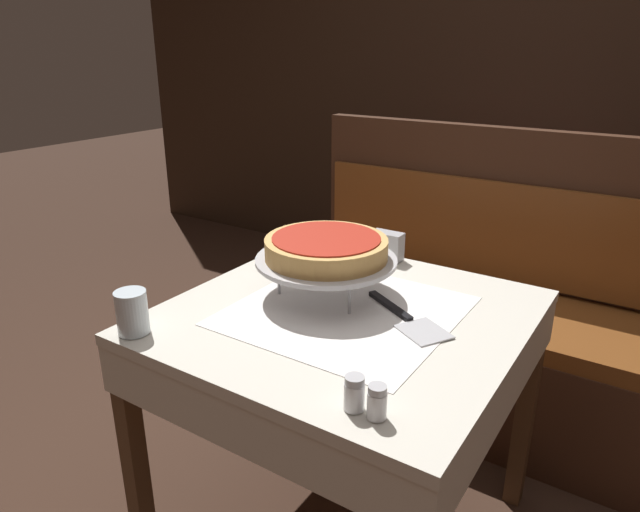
{
  "coord_description": "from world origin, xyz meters",
  "views": [
    {
      "loc": [
        0.67,
        -1.15,
        1.38
      ],
      "look_at": [
        -0.09,
        0.02,
        0.85
      ],
      "focal_mm": 32.0,
      "sensor_mm": 36.0,
      "label": 1
    }
  ],
  "objects_px": {
    "pizza_pan_stand": "(326,261)",
    "pizza_server": "(407,318)",
    "pepper_shaker": "(377,402)",
    "booth_bench": "(491,338)",
    "dining_table_rear": "(499,202)",
    "deep_dish_pizza": "(326,247)",
    "napkin_holder": "(387,246)",
    "dining_table_front": "(345,343)",
    "water_glass_near": "(132,312)",
    "condiment_caddy": "(489,170)",
    "salt_shaker": "(354,393)"
  },
  "relations": [
    {
      "from": "salt_shaker",
      "to": "condiment_caddy",
      "type": "relative_size",
      "value": 0.48
    },
    {
      "from": "dining_table_front",
      "to": "booth_bench",
      "type": "bearing_deg",
      "value": 78.74
    },
    {
      "from": "dining_table_front",
      "to": "pepper_shaker",
      "type": "height_order",
      "value": "pepper_shaker"
    },
    {
      "from": "booth_bench",
      "to": "napkin_holder",
      "type": "bearing_deg",
      "value": -119.55
    },
    {
      "from": "pizza_server",
      "to": "water_glass_near",
      "type": "bearing_deg",
      "value": -141.13
    },
    {
      "from": "napkin_holder",
      "to": "booth_bench",
      "type": "bearing_deg",
      "value": 60.45
    },
    {
      "from": "dining_table_front",
      "to": "salt_shaker",
      "type": "relative_size",
      "value": 12.42
    },
    {
      "from": "salt_shaker",
      "to": "water_glass_near",
      "type": "bearing_deg",
      "value": -177.64
    },
    {
      "from": "dining_table_front",
      "to": "booth_bench",
      "type": "relative_size",
      "value": 0.53
    },
    {
      "from": "dining_table_front",
      "to": "dining_table_rear",
      "type": "height_order",
      "value": "dining_table_front"
    },
    {
      "from": "pepper_shaker",
      "to": "deep_dish_pizza",
      "type": "bearing_deg",
      "value": 132.36
    },
    {
      "from": "pepper_shaker",
      "to": "condiment_caddy",
      "type": "height_order",
      "value": "condiment_caddy"
    },
    {
      "from": "dining_table_rear",
      "to": "water_glass_near",
      "type": "relative_size",
      "value": 7.34
    },
    {
      "from": "booth_bench",
      "to": "pizza_pan_stand",
      "type": "xyz_separation_m",
      "value": [
        -0.26,
        -0.77,
        0.51
      ]
    },
    {
      "from": "dining_table_front",
      "to": "pizza_pan_stand",
      "type": "height_order",
      "value": "pizza_pan_stand"
    },
    {
      "from": "salt_shaker",
      "to": "pizza_server",
      "type": "bearing_deg",
      "value": 100.81
    },
    {
      "from": "dining_table_rear",
      "to": "deep_dish_pizza",
      "type": "relative_size",
      "value": 2.36
    },
    {
      "from": "dining_table_rear",
      "to": "pepper_shaker",
      "type": "distance_m",
      "value": 2.05
    },
    {
      "from": "dining_table_rear",
      "to": "salt_shaker",
      "type": "xyz_separation_m",
      "value": [
        0.32,
        -2.01,
        0.14
      ]
    },
    {
      "from": "condiment_caddy",
      "to": "dining_table_front",
      "type": "bearing_deg",
      "value": -83.93
    },
    {
      "from": "dining_table_front",
      "to": "dining_table_rear",
      "type": "distance_m",
      "value": 1.66
    },
    {
      "from": "dining_table_front",
      "to": "deep_dish_pizza",
      "type": "height_order",
      "value": "deep_dish_pizza"
    },
    {
      "from": "booth_bench",
      "to": "salt_shaker",
      "type": "distance_m",
      "value": 1.25
    },
    {
      "from": "booth_bench",
      "to": "pepper_shaker",
      "type": "xyz_separation_m",
      "value": [
        0.11,
        -1.17,
        0.44
      ]
    },
    {
      "from": "condiment_caddy",
      "to": "water_glass_near",
      "type": "bearing_deg",
      "value": -94.69
    },
    {
      "from": "pizza_pan_stand",
      "to": "condiment_caddy",
      "type": "xyz_separation_m",
      "value": [
        -0.09,
        1.7,
        -0.07
      ]
    },
    {
      "from": "napkin_holder",
      "to": "condiment_caddy",
      "type": "bearing_deg",
      "value": 94.43
    },
    {
      "from": "water_glass_near",
      "to": "pepper_shaker",
      "type": "relative_size",
      "value": 1.57
    },
    {
      "from": "salt_shaker",
      "to": "napkin_holder",
      "type": "height_order",
      "value": "napkin_holder"
    },
    {
      "from": "booth_bench",
      "to": "salt_shaker",
      "type": "xyz_separation_m",
      "value": [
        0.07,
        -1.17,
        0.44
      ]
    },
    {
      "from": "dining_table_front",
      "to": "water_glass_near",
      "type": "relative_size",
      "value": 8.23
    },
    {
      "from": "water_glass_near",
      "to": "napkin_holder",
      "type": "distance_m",
      "value": 0.82
    },
    {
      "from": "dining_table_rear",
      "to": "condiment_caddy",
      "type": "bearing_deg",
      "value": 134.07
    },
    {
      "from": "booth_bench",
      "to": "pizza_server",
      "type": "height_order",
      "value": "booth_bench"
    },
    {
      "from": "booth_bench",
      "to": "pizza_pan_stand",
      "type": "distance_m",
      "value": 0.95
    },
    {
      "from": "pizza_pan_stand",
      "to": "pizza_server",
      "type": "distance_m",
      "value": 0.27
    },
    {
      "from": "booth_bench",
      "to": "condiment_caddy",
      "type": "height_order",
      "value": "booth_bench"
    },
    {
      "from": "dining_table_front",
      "to": "salt_shaker",
      "type": "height_order",
      "value": "salt_shaker"
    },
    {
      "from": "dining_table_rear",
      "to": "salt_shaker",
      "type": "bearing_deg",
      "value": -80.89
    },
    {
      "from": "booth_bench",
      "to": "water_glass_near",
      "type": "relative_size",
      "value": 15.65
    },
    {
      "from": "condiment_caddy",
      "to": "napkin_holder",
      "type": "bearing_deg",
      "value": -85.57
    },
    {
      "from": "pizza_server",
      "to": "pepper_shaker",
      "type": "distance_m",
      "value": 0.41
    },
    {
      "from": "dining_table_rear",
      "to": "condiment_caddy",
      "type": "distance_m",
      "value": 0.19
    },
    {
      "from": "pepper_shaker",
      "to": "pizza_server",
      "type": "bearing_deg",
      "value": 107.36
    },
    {
      "from": "napkin_holder",
      "to": "condiment_caddy",
      "type": "height_order",
      "value": "condiment_caddy"
    },
    {
      "from": "dining_table_rear",
      "to": "condiment_caddy",
      "type": "relative_size",
      "value": 5.33
    },
    {
      "from": "dining_table_rear",
      "to": "napkin_holder",
      "type": "relative_size",
      "value": 7.75
    },
    {
      "from": "booth_bench",
      "to": "deep_dish_pizza",
      "type": "bearing_deg",
      "value": -108.64
    },
    {
      "from": "pizza_pan_stand",
      "to": "pizza_server",
      "type": "bearing_deg",
      "value": -3.74
    },
    {
      "from": "pepper_shaker",
      "to": "booth_bench",
      "type": "bearing_deg",
      "value": 95.51
    }
  ]
}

